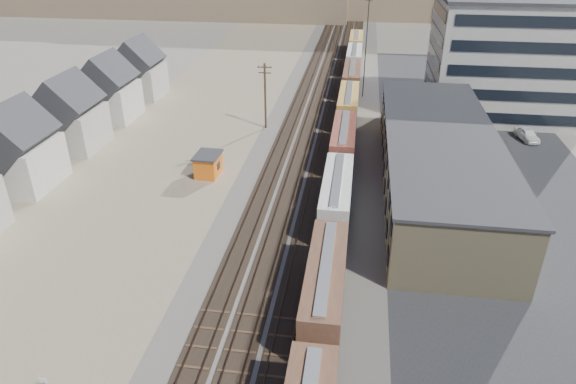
# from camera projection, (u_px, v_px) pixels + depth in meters

# --- Properties ---
(ground) EXTENTS (300.00, 300.00, 0.00)m
(ground) POSITION_uv_depth(u_px,v_px,m) (275.00, 319.00, 41.34)
(ground) COLOR #6B6356
(ground) RESTS_ON ground
(ballast_bed) EXTENTS (18.00, 200.00, 0.06)m
(ballast_bed) POSITION_uv_depth(u_px,v_px,m) (325.00, 113.00, 85.00)
(ballast_bed) COLOR #4C4742
(ballast_bed) RESTS_ON ground
(dirt_yard) EXTENTS (24.00, 180.00, 0.03)m
(dirt_yard) POSITION_uv_depth(u_px,v_px,m) (190.00, 129.00, 78.80)
(dirt_yard) COLOR #7E6A57
(dirt_yard) RESTS_ON ground
(asphalt_lot) EXTENTS (26.00, 120.00, 0.04)m
(asphalt_lot) POSITION_uv_depth(u_px,v_px,m) (479.00, 158.00, 69.12)
(asphalt_lot) COLOR #232326
(asphalt_lot) RESTS_ON ground
(rail_tracks) EXTENTS (11.40, 200.00, 0.24)m
(rail_tracks) POSITION_uv_depth(u_px,v_px,m) (322.00, 113.00, 85.03)
(rail_tracks) COLOR black
(rail_tracks) RESTS_ON ground
(freight_train) EXTENTS (3.00, 119.74, 4.46)m
(freight_train) POSITION_uv_depth(u_px,v_px,m) (346.00, 120.00, 74.13)
(freight_train) COLOR black
(freight_train) RESTS_ON ground
(warehouse) EXTENTS (12.40, 40.40, 7.25)m
(warehouse) POSITION_uv_depth(u_px,v_px,m) (438.00, 161.00, 59.56)
(warehouse) COLOR tan
(warehouse) RESTS_ON ground
(office_tower) EXTENTS (22.60, 18.60, 18.45)m
(office_tower) POSITION_uv_depth(u_px,v_px,m) (505.00, 56.00, 81.45)
(office_tower) COLOR #9E998E
(office_tower) RESTS_ON ground
(utility_pole_north) EXTENTS (2.20, 0.32, 10.00)m
(utility_pole_north) POSITION_uv_depth(u_px,v_px,m) (265.00, 95.00, 76.61)
(utility_pole_north) COLOR #382619
(utility_pole_north) RESTS_ON ground
(radio_mast) EXTENTS (1.20, 0.16, 18.00)m
(radio_mast) POSITION_uv_depth(u_px,v_px,m) (366.00, 46.00, 88.70)
(radio_mast) COLOR black
(radio_mast) RESTS_ON ground
(townhouse_row) EXTENTS (8.15, 68.16, 10.47)m
(townhouse_row) POSITION_uv_depth(u_px,v_px,m) (45.00, 133.00, 65.43)
(townhouse_row) COLOR #B7B2A8
(townhouse_row) RESTS_ON ground
(maintenance_shed) EXTENTS (3.15, 4.00, 2.85)m
(maintenance_shed) POSITION_uv_depth(u_px,v_px,m) (208.00, 164.00, 63.88)
(maintenance_shed) COLOR orange
(maintenance_shed) RESTS_ON ground
(sign_post) EXTENTS (0.55, 0.07, 1.44)m
(sign_post) POSITION_uv_depth(u_px,v_px,m) (44.00, 383.00, 34.37)
(sign_post) COLOR #382619
(sign_post) RESTS_ON ground
(parked_car_white) EXTENTS (3.80, 4.59, 1.48)m
(parked_car_white) POSITION_uv_depth(u_px,v_px,m) (488.00, 272.00, 45.58)
(parked_car_white) COLOR silver
(parked_car_white) RESTS_ON ground
(parked_car_blue) EXTENTS (5.20, 4.43, 1.33)m
(parked_car_blue) POSITION_uv_depth(u_px,v_px,m) (479.00, 146.00, 71.02)
(parked_car_blue) COLOR navy
(parked_car_blue) RESTS_ON ground
(parked_car_far) EXTENTS (3.12, 5.36, 1.71)m
(parked_car_far) POSITION_uv_depth(u_px,v_px,m) (527.00, 134.00, 74.41)
(parked_car_far) COLOR white
(parked_car_far) RESTS_ON ground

